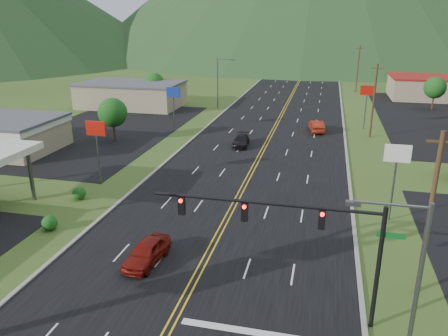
% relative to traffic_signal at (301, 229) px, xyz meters
% --- Properties ---
extents(traffic_signal, '(13.10, 0.43, 7.00)m').
position_rel_traffic_signal_xyz_m(traffic_signal, '(0.00, 0.00, 0.00)').
color(traffic_signal, black).
rests_on(traffic_signal, ground).
extents(streetlight_east, '(3.28, 0.25, 9.00)m').
position_rel_traffic_signal_xyz_m(streetlight_east, '(4.70, -4.00, -0.15)').
color(streetlight_east, '#59595E').
rests_on(streetlight_east, ground).
extents(streetlight_west, '(3.28, 0.25, 9.00)m').
position_rel_traffic_signal_xyz_m(streetlight_west, '(-18.16, 56.00, -0.15)').
color(streetlight_west, '#59595E').
rests_on(streetlight_west, ground).
extents(building_west_far, '(18.40, 11.40, 4.50)m').
position_rel_traffic_signal_xyz_m(building_west_far, '(-34.48, 54.00, -3.07)').
color(building_west_far, '#9E886E').
rests_on(building_west_far, ground).
extents(building_east_far, '(16.40, 12.40, 4.50)m').
position_rel_traffic_signal_xyz_m(building_east_far, '(21.52, 76.00, -3.07)').
color(building_east_far, '#9E886E').
rests_on(building_east_far, ground).
extents(pole_sign_west_a, '(2.00, 0.18, 6.40)m').
position_rel_traffic_signal_xyz_m(pole_sign_west_a, '(-20.48, 16.00, -0.28)').
color(pole_sign_west_a, '#59595E').
rests_on(pole_sign_west_a, ground).
extents(pole_sign_west_b, '(2.00, 0.18, 6.40)m').
position_rel_traffic_signal_xyz_m(pole_sign_west_b, '(-20.48, 38.00, -0.28)').
color(pole_sign_west_b, '#59595E').
rests_on(pole_sign_west_b, ground).
extents(pole_sign_east_a, '(2.00, 0.18, 6.40)m').
position_rel_traffic_signal_xyz_m(pole_sign_east_a, '(6.52, 14.00, -0.28)').
color(pole_sign_east_a, '#59595E').
rests_on(pole_sign_east_a, ground).
extents(pole_sign_east_b, '(2.00, 0.18, 6.40)m').
position_rel_traffic_signal_xyz_m(pole_sign_east_b, '(6.52, 46.00, -0.28)').
color(pole_sign_east_b, '#59595E').
rests_on(pole_sign_east_b, ground).
extents(tree_west_a, '(3.84, 3.84, 5.82)m').
position_rel_traffic_signal_xyz_m(tree_west_a, '(-26.48, 31.00, -1.44)').
color(tree_west_a, '#382314').
rests_on(tree_west_a, ground).
extents(tree_west_b, '(3.84, 3.84, 5.82)m').
position_rel_traffic_signal_xyz_m(tree_west_b, '(-31.48, 58.00, -1.44)').
color(tree_west_b, '#382314').
rests_on(tree_west_b, ground).
extents(tree_east_b, '(3.84, 3.84, 5.82)m').
position_rel_traffic_signal_xyz_m(tree_east_b, '(19.52, 64.00, -1.44)').
color(tree_east_b, '#382314').
rests_on(tree_east_b, ground).
extents(utility_pole_a, '(1.60, 0.28, 10.00)m').
position_rel_traffic_signal_xyz_m(utility_pole_a, '(7.02, 4.00, -0.20)').
color(utility_pole_a, '#382314').
rests_on(utility_pole_a, ground).
extents(utility_pole_b, '(1.60, 0.28, 10.00)m').
position_rel_traffic_signal_xyz_m(utility_pole_b, '(7.02, 41.00, -0.20)').
color(utility_pole_b, '#382314').
rests_on(utility_pole_b, ground).
extents(utility_pole_c, '(1.60, 0.28, 10.00)m').
position_rel_traffic_signal_xyz_m(utility_pole_c, '(7.02, 81.00, -0.20)').
color(utility_pole_c, '#382314').
rests_on(utility_pole_c, ground).
extents(utility_pole_d, '(1.60, 0.28, 10.00)m').
position_rel_traffic_signal_xyz_m(utility_pole_d, '(7.02, 121.00, -0.20)').
color(utility_pole_d, '#382314').
rests_on(utility_pole_d, ground).
extents(car_red_near, '(2.29, 4.70, 1.55)m').
position_rel_traffic_signal_xyz_m(car_red_near, '(-10.21, 3.24, -4.56)').
color(car_red_near, maroon).
rests_on(car_red_near, ground).
extents(car_dark_mid, '(2.21, 4.74, 1.34)m').
position_rel_traffic_signal_xyz_m(car_dark_mid, '(-9.51, 32.52, -4.66)').
color(car_dark_mid, black).
rests_on(car_dark_mid, ground).
extents(car_red_far, '(2.56, 5.20, 1.64)m').
position_rel_traffic_signal_xyz_m(car_red_far, '(-0.32, 42.49, -4.51)').
color(car_red_far, maroon).
rests_on(car_red_far, ground).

